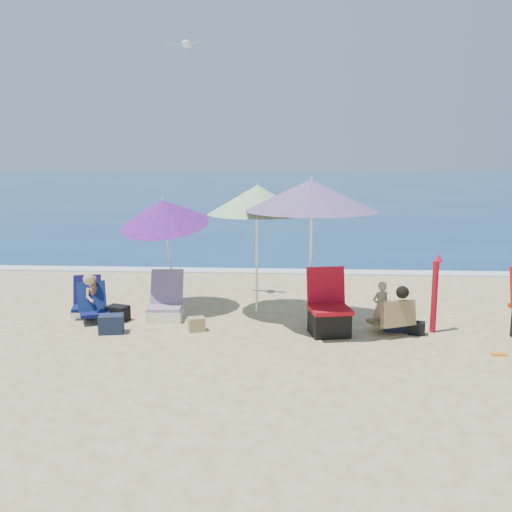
# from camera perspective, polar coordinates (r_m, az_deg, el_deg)

# --- Properties ---
(ground) EXTENTS (120.00, 120.00, 0.00)m
(ground) POSITION_cam_1_polar(r_m,az_deg,el_deg) (8.06, 1.71, -9.00)
(ground) COLOR #D8BC84
(ground) RESTS_ON ground
(sea) EXTENTS (120.00, 80.00, 0.12)m
(sea) POSITION_cam_1_polar(r_m,az_deg,el_deg) (52.68, 3.33, 7.09)
(sea) COLOR navy
(sea) RESTS_ON ground
(foam) EXTENTS (120.00, 0.50, 0.04)m
(foam) POSITION_cam_1_polar(r_m,az_deg,el_deg) (12.98, 2.45, -1.57)
(foam) COLOR white
(foam) RESTS_ON ground
(umbrella_turquoise) EXTENTS (2.48, 2.48, 2.32)m
(umbrella_turquoise) POSITION_cam_1_polar(r_m,az_deg,el_deg) (8.61, 5.57, 6.08)
(umbrella_turquoise) COLOR white
(umbrella_turquoise) RESTS_ON ground
(umbrella_striped) EXTENTS (1.90, 1.90, 2.20)m
(umbrella_striped) POSITION_cam_1_polar(r_m,az_deg,el_deg) (9.27, 0.15, 5.66)
(umbrella_striped) COLOR silver
(umbrella_striped) RESTS_ON ground
(umbrella_blue) EXTENTS (1.81, 1.85, 2.06)m
(umbrella_blue) POSITION_cam_1_polar(r_m,az_deg,el_deg) (9.66, -9.25, 4.33)
(umbrella_blue) COLOR silver
(umbrella_blue) RESTS_ON ground
(furled_umbrella) EXTENTS (0.16, 0.16, 1.20)m
(furled_umbrella) POSITION_cam_1_polar(r_m,az_deg,el_deg) (8.91, 17.50, -3.20)
(furled_umbrella) COLOR #A90C19
(furled_umbrella) RESTS_ON ground
(chair_navy) EXTENTS (0.59, 0.69, 0.64)m
(chair_navy) POSITION_cam_1_polar(r_m,az_deg,el_deg) (9.90, -16.59, -4.75)
(chair_navy) COLOR #0D164A
(chair_navy) RESTS_ON ground
(chair_rainbow) EXTENTS (0.59, 0.72, 0.76)m
(chair_rainbow) POSITION_cam_1_polar(r_m,az_deg,el_deg) (9.43, -9.04, -5.00)
(chair_rainbow) COLOR #E97C52
(chair_rainbow) RESTS_ON ground
(camp_chair_left) EXTENTS (0.68, 0.76, 0.99)m
(camp_chair_left) POSITION_cam_1_polar(r_m,az_deg,el_deg) (8.53, 7.30, -5.90)
(camp_chair_left) COLOR #A90C14
(camp_chair_left) RESTS_ON ground
(person_center) EXTENTS (0.69, 0.69, 0.78)m
(person_center) POSITION_cam_1_polar(r_m,az_deg,el_deg) (8.71, 13.12, -5.21)
(person_center) COLOR tan
(person_center) RESTS_ON ground
(person_left) EXTENTS (0.62, 0.61, 0.81)m
(person_left) POSITION_cam_1_polar(r_m,az_deg,el_deg) (9.51, -15.90, -4.09)
(person_left) COLOR tan
(person_left) RESTS_ON ground
(bag_navy_a) EXTENTS (0.40, 0.32, 0.28)m
(bag_navy_a) POSITION_cam_1_polar(r_m,az_deg,el_deg) (8.85, -14.30, -6.62)
(bag_navy_a) COLOR #182135
(bag_navy_a) RESTS_ON ground
(bag_black_a) EXTENTS (0.39, 0.34, 0.24)m
(bag_black_a) POSITION_cam_1_polar(r_m,az_deg,el_deg) (9.48, -13.67, -5.59)
(bag_black_a) COLOR black
(bag_black_a) RESTS_ON ground
(bag_tan) EXTENTS (0.29, 0.25, 0.21)m
(bag_tan) POSITION_cam_1_polar(r_m,az_deg,el_deg) (8.73, -5.99, -6.81)
(bag_tan) COLOR #A0885B
(bag_tan) RESTS_ON ground
(bag_navy_b) EXTENTS (0.48, 0.37, 0.34)m
(bag_navy_b) POSITION_cam_1_polar(r_m,az_deg,el_deg) (8.99, 14.10, -6.15)
(bag_navy_b) COLOR #191E37
(bag_navy_b) RESTS_ON ground
(bag_black_b) EXTENTS (0.28, 0.23, 0.19)m
(bag_black_b) POSITION_cam_1_polar(r_m,az_deg,el_deg) (8.86, 15.77, -6.95)
(bag_black_b) COLOR black
(bag_black_b) RESTS_ON ground
(orange_item) EXTENTS (0.21, 0.10, 0.03)m
(orange_item) POSITION_cam_1_polar(r_m,az_deg,el_deg) (8.35, 23.16, -9.04)
(orange_item) COLOR orange
(orange_item) RESTS_ON ground
(seagull) EXTENTS (0.71, 0.37, 0.13)m
(seagull) POSITION_cam_1_polar(r_m,az_deg,el_deg) (10.55, -6.95, 20.31)
(seagull) COLOR white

